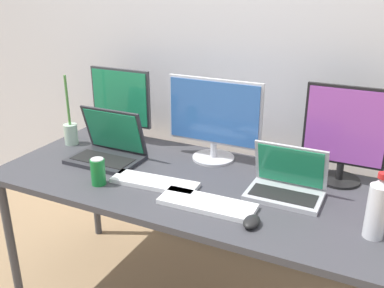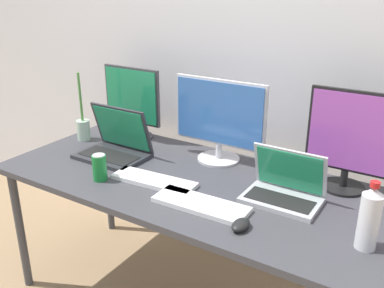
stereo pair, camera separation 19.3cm
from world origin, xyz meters
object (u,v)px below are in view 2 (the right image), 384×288
(water_bottle, at_px, (369,218))
(bamboo_vase, at_px, (83,128))
(monitor_center, at_px, (219,119))
(keyboard_main, at_px, (154,181))
(keyboard_aux, at_px, (201,204))
(laptop_silver, at_px, (115,145))
(monitor_right, at_px, (349,139))
(monitor_left, at_px, (132,103))
(soda_can_near_keyboard, at_px, (100,167))
(laptop_secondary, at_px, (284,188))
(work_desk, at_px, (192,190))
(mouse_by_keyboard, at_px, (241,225))

(water_bottle, bearing_deg, bamboo_vase, 171.31)
(monitor_center, distance_m, keyboard_main, 0.46)
(monitor_center, height_order, bamboo_vase, monitor_center)
(keyboard_main, bearing_deg, keyboard_aux, -18.26)
(laptop_silver, relative_size, keyboard_main, 0.88)
(monitor_right, bearing_deg, keyboard_main, -151.40)
(monitor_left, distance_m, soda_can_near_keyboard, 0.59)
(monitor_right, xyz_separation_m, keyboard_main, (-0.75, -0.41, -0.22))
(keyboard_aux, bearing_deg, laptop_secondary, 40.44)
(monitor_center, relative_size, water_bottle, 1.96)
(keyboard_main, xyz_separation_m, soda_can_near_keyboard, (-0.23, -0.11, 0.05))
(keyboard_aux, bearing_deg, monitor_right, 45.27)
(monitor_center, xyz_separation_m, monitor_right, (0.63, 0.02, 0.01))
(monitor_left, bearing_deg, keyboard_aux, -32.84)
(keyboard_aux, xyz_separation_m, water_bottle, (0.63, 0.06, 0.11))
(work_desk, relative_size, water_bottle, 7.34)
(monitor_left, xyz_separation_m, water_bottle, (1.39, -0.42, -0.10))
(keyboard_main, relative_size, keyboard_aux, 1.00)
(monitor_right, height_order, keyboard_aux, monitor_right)
(laptop_secondary, distance_m, keyboard_aux, 0.36)
(water_bottle, bearing_deg, work_desk, 170.75)
(laptop_secondary, xyz_separation_m, water_bottle, (0.37, -0.18, 0.06))
(monitor_left, distance_m, monitor_center, 0.58)
(water_bottle, relative_size, soda_can_near_keyboard, 2.03)
(keyboard_aux, relative_size, water_bottle, 1.58)
(work_desk, distance_m, soda_can_near_keyboard, 0.44)
(laptop_secondary, distance_m, water_bottle, 0.41)
(monitor_right, bearing_deg, monitor_center, -178.36)
(keyboard_aux, distance_m, water_bottle, 0.65)
(keyboard_main, bearing_deg, monitor_left, 133.60)
(soda_can_near_keyboard, bearing_deg, laptop_silver, 117.27)
(keyboard_main, xyz_separation_m, mouse_by_keyboard, (0.51, -0.14, 0.01))
(mouse_by_keyboard, height_order, soda_can_near_keyboard, soda_can_near_keyboard)
(monitor_center, bearing_deg, keyboard_main, -107.41)
(keyboard_main, xyz_separation_m, keyboard_aux, (0.30, -0.07, 0.00))
(monitor_right, xyz_separation_m, keyboard_aux, (-0.45, -0.48, -0.22))
(laptop_secondary, bearing_deg, soda_can_near_keyboard, -160.91)
(work_desk, height_order, soda_can_near_keyboard, soda_can_near_keyboard)
(monitor_right, height_order, water_bottle, monitor_right)
(work_desk, relative_size, monitor_left, 4.49)
(laptop_silver, height_order, laptop_secondary, laptop_silver)
(water_bottle, height_order, bamboo_vase, bamboo_vase)
(laptop_silver, xyz_separation_m, soda_can_near_keyboard, (0.13, -0.26, 0.00))
(mouse_by_keyboard, bearing_deg, monitor_left, 151.29)
(mouse_by_keyboard, xyz_separation_m, bamboo_vase, (-1.19, 0.37, 0.06))
(laptop_silver, bearing_deg, monitor_center, 26.67)
(monitor_center, xyz_separation_m, soda_can_near_keyboard, (-0.35, -0.50, -0.16))
(bamboo_vase, bearing_deg, mouse_by_keyboard, -17.31)
(laptop_secondary, bearing_deg, water_bottle, -25.92)
(monitor_right, bearing_deg, monitor_left, 179.75)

